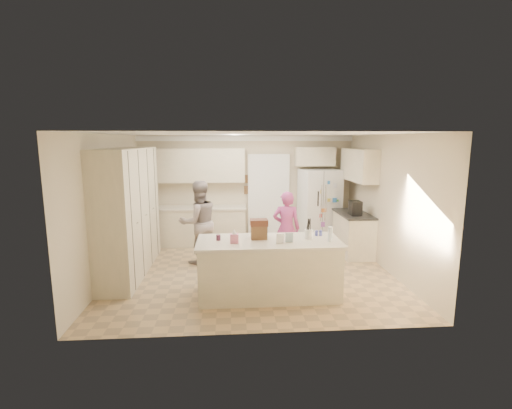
{
  "coord_description": "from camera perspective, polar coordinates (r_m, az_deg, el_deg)",
  "views": [
    {
      "loc": [
        -0.41,
        -6.77,
        2.5
      ],
      "look_at": [
        0.1,
        0.35,
        1.25
      ],
      "focal_mm": 26.0,
      "sensor_mm": 36.0,
      "label": 1
    }
  ],
  "objects": [
    {
      "name": "doorway_opening",
      "position": [
        9.21,
        1.93,
        0.87
      ],
      "size": [
        0.9,
        0.06,
        2.1
      ],
      "primitive_type": "cube",
      "color": "black",
      "rests_on": "floor"
    },
    {
      "name": "dollhouse_roof",
      "position": [
        5.93,
        0.46,
        -2.77
      ],
      "size": [
        0.28,
        0.2,
        0.1
      ],
      "primitive_type": "cube",
      "color": "#592D1E",
      "rests_on": "dollhouse_body"
    },
    {
      "name": "utensil_crock",
      "position": [
        6.04,
        8.1,
        -4.53
      ],
      "size": [
        0.13,
        0.13,
        0.15
      ],
      "primitive_type": "cylinder",
      "color": "white",
      "rests_on": "island_top"
    },
    {
      "name": "greeting_card_b",
      "position": [
        5.79,
        5.12,
        -5.07
      ],
      "size": [
        0.12,
        0.05,
        0.16
      ],
      "primitive_type": "cube",
      "rotation": [
        0.15,
        0.0,
        -0.1
      ],
      "color": "silver",
      "rests_on": "island_top"
    },
    {
      "name": "island_top",
      "position": [
        5.92,
        1.99,
        -5.75
      ],
      "size": [
        2.28,
        0.96,
        0.05
      ],
      "primitive_type": "cube",
      "color": "beige",
      "rests_on": "island_base"
    },
    {
      "name": "greeting_card_a",
      "position": [
        5.72,
        3.71,
        -5.24
      ],
      "size": [
        0.12,
        0.06,
        0.16
      ],
      "primitive_type": "cube",
      "rotation": [
        0.15,
        0.0,
        0.2
      ],
      "color": "white",
      "rests_on": "island_top"
    },
    {
      "name": "right_upper_cab",
      "position": [
        8.48,
        15.53,
        5.85
      ],
      "size": [
        0.35,
        1.5,
        0.7
      ],
      "primitive_type": "cube",
      "color": "beige",
      "rests_on": "wall_right"
    },
    {
      "name": "island_base",
      "position": [
        6.06,
        1.96,
        -9.94
      ],
      "size": [
        2.2,
        0.9,
        0.88
      ],
      "primitive_type": "cube",
      "color": "beige",
      "rests_on": "floor"
    },
    {
      "name": "water_bottle",
      "position": [
        5.92,
        11.37,
        -4.5
      ],
      "size": [
        0.07,
        0.07,
        0.24
      ],
      "primitive_type": "cylinder",
      "color": "silver",
      "rests_on": "island_top"
    },
    {
      "name": "right_countertop",
      "position": [
        8.38,
        14.79,
        -1.41
      ],
      "size": [
        0.63,
        1.24,
        0.04
      ],
      "primitive_type": "cube",
      "color": "#2D2B28",
      "rests_on": "right_base_cab"
    },
    {
      "name": "wall_frame_upper",
      "position": [
        9.1,
        -1.38,
        3.94
      ],
      "size": [
        0.15,
        0.02,
        0.2
      ],
      "primitive_type": "cube",
      "color": "brown",
      "rests_on": "wall_back"
    },
    {
      "name": "shaker_salt",
      "position": [
        6.25,
        9.29,
        -4.37
      ],
      "size": [
        0.05,
        0.05,
        0.09
      ],
      "primitive_type": "cylinder",
      "color": "#3D45A2",
      "rests_on": "island_top"
    },
    {
      "name": "fridge_dispenser",
      "position": [
        8.7,
        8.91,
        0.89
      ],
      "size": [
        0.22,
        0.03,
        0.35
      ],
      "primitive_type": "cube",
      "color": "black",
      "rests_on": "refrigerator"
    },
    {
      "name": "tissue_box",
      "position": [
        5.77,
        -3.36,
        -5.21
      ],
      "size": [
        0.13,
        0.13,
        0.14
      ],
      "primitive_type": "cube",
      "color": "pink",
      "rests_on": "island_top"
    },
    {
      "name": "fridge_handle_l",
      "position": [
        8.75,
        9.98,
        0.25
      ],
      "size": [
        0.02,
        0.02,
        0.85
      ],
      "primitive_type": "cylinder",
      "color": "silver",
      "rests_on": "refrigerator"
    },
    {
      "name": "over_fridge_cab",
      "position": [
        9.14,
        9.0,
        7.3
      ],
      "size": [
        0.95,
        0.35,
        0.45
      ],
      "primitive_type": "cube",
      "color": "beige",
      "rests_on": "wall_back"
    },
    {
      "name": "wall_right",
      "position": [
        7.51,
        19.68,
        0.15
      ],
      "size": [
        0.02,
        4.6,
        2.6
      ],
      "primitive_type": "cube",
      "color": "beige",
      "rests_on": "ground"
    },
    {
      "name": "fridge_handle_r",
      "position": [
        8.78,
        10.62,
        0.25
      ],
      "size": [
        0.02,
        0.02,
        0.85
      ],
      "primitive_type": "cylinder",
      "color": "silver",
      "rests_on": "refrigerator"
    },
    {
      "name": "floor",
      "position": [
        7.23,
        -0.6,
        -10.38
      ],
      "size": [
        5.2,
        4.6,
        0.02
      ],
      "primitive_type": "cube",
      "color": "tan",
      "rests_on": "ground"
    },
    {
      "name": "ceiling",
      "position": [
        6.78,
        -0.64,
        10.87
      ],
      "size": [
        5.2,
        4.6,
        0.02
      ],
      "primitive_type": "cube",
      "color": "white",
      "rests_on": "wall_back"
    },
    {
      "name": "pantry_bank",
      "position": [
        7.34,
        -18.95,
        -1.01
      ],
      "size": [
        0.6,
        2.6,
        2.35
      ],
      "primitive_type": "cube",
      "color": "beige",
      "rests_on": "floor"
    },
    {
      "name": "tissue_plume",
      "position": [
        5.74,
        -3.38,
        -4.14
      ],
      "size": [
        0.08,
        0.08,
        0.08
      ],
      "primitive_type": "cone",
      "color": "white",
      "rests_on": "tissue_box"
    },
    {
      "name": "teen_boy",
      "position": [
        7.61,
        -8.79,
        -2.71
      ],
      "size": [
        1.02,
        0.93,
        1.7
      ],
      "primitive_type": "imported",
      "rotation": [
        0.0,
        0.0,
        3.59
      ],
      "color": "gray",
      "rests_on": "floor"
    },
    {
      "name": "teen_girl",
      "position": [
        7.47,
        4.69,
        -3.66
      ],
      "size": [
        0.6,
        0.45,
        1.5
      ],
      "primitive_type": "imported",
      "rotation": [
        0.0,
        0.0,
        2.96
      ],
      "color": "#B63478",
      "rests_on": "floor"
    },
    {
      "name": "right_base_cab",
      "position": [
        8.48,
        14.71,
        -4.46
      ],
      "size": [
        0.6,
        1.2,
        0.88
      ],
      "primitive_type": "cube",
      "color": "beige",
      "rests_on": "floor"
    },
    {
      "name": "wall_front",
      "position": [
        4.63,
        1.14,
        -5.07
      ],
      "size": [
        5.2,
        0.02,
        2.6
      ],
      "primitive_type": "cube",
      "color": "beige",
      "rests_on": "ground"
    },
    {
      "name": "wall_back",
      "position": [
        9.17,
        -1.51,
        2.41
      ],
      "size": [
        5.2,
        0.02,
        2.6
      ],
      "primitive_type": "cube",
      "color": "beige",
      "rests_on": "ground"
    },
    {
      "name": "jam_jar",
      "position": [
        5.92,
        -5.81,
        -5.09
      ],
      "size": [
        0.07,
        0.07,
        0.09
      ],
      "primitive_type": "cylinder",
      "color": "#59263F",
      "rests_on": "island_top"
    },
    {
      "name": "shaker_pepper",
      "position": [
        6.27,
        9.92,
        -4.35
      ],
      "size": [
        0.05,
        0.05,
        0.09
      ],
      "primitive_type": "cylinder",
      "color": "#3D45A2",
      "rests_on": "island_top"
    },
    {
      "name": "coffee_maker",
      "position": [
        8.15,
        15.02,
        -0.52
      ],
      "size": [
        0.22,
        0.28,
        0.3
      ],
      "primitive_type": "cube",
      "color": "black",
      "rests_on": "right_countertop"
    },
    {
      "name": "doorway_casing",
      "position": [
        9.18,
        1.95,
        0.84
      ],
      "size": [
        1.02,
        0.03,
        2.22
      ],
      "primitive_type": "cube",
      "color": "white",
      "rests_on": "floor"
    },
    {
      "name": "fridge_seam",
      "position": [
        8.81,
        10.25,
        -0.69
      ],
      "size": [
        0.02,
        0.02,
        1.78
      ],
      "primitive_type": "cube",
      "color": "gray",
      "rests_on": "refrigerator"
    },
    {
      "name": "back_upper_cab",
      "position": [
        8.94,
        -8.89,
        5.97
      ],
      "size": [
        2.2,
        0.35,
        0.8
      ],
      "primitive_type": "cube",
      "color": "beige",
      "rests_on": "wall_back"
    },
    {
      "name": "fridge_magnets",
      "position": [
        8.8,
        10.26,
        -0.7
      ],
      "size": [
        0.76,
        0.02,
        1.44
      ],
      "primitive_type": null,
      "color": "tan",
      "rests_on": "refrigerator"
    },
    {
      "name": "dollhouse_body",
      "position": [
        5.97,
        0.46,
        -4.27
      ],
      "size": [
        0.26,
        0.18,
        0.22
      ],
      "primitive_type": "cube",
      "color": "brown",
      "rests_on": "island_top"
    },
    {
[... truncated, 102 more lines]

